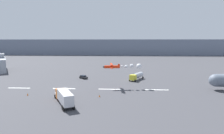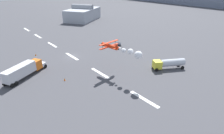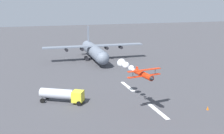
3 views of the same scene
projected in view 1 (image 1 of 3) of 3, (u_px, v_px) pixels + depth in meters
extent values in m
plane|color=#424247|center=(64.00, 89.00, 69.22)|extent=(440.00, 440.00, 0.00)
cube|color=white|center=(19.00, 88.00, 70.09)|extent=(8.00, 0.90, 0.01)
cube|color=white|center=(64.00, 89.00, 69.22)|extent=(8.00, 0.90, 0.01)
cube|color=white|center=(110.00, 89.00, 68.36)|extent=(8.00, 0.90, 0.01)
cube|color=white|center=(157.00, 90.00, 67.50)|extent=(8.00, 0.90, 0.01)
cube|color=slate|center=(105.00, 47.00, 230.79)|extent=(396.00, 16.00, 18.03)
sphere|color=slate|center=(215.00, 80.00, 66.79)|extent=(4.13, 4.13, 4.13)
cylinder|color=red|center=(112.00, 67.00, 70.30)|extent=(5.55, 1.67, 1.05)
cube|color=red|center=(111.00, 67.00, 70.31)|extent=(1.47, 6.92, 0.12)
cube|color=red|center=(111.00, 64.00, 70.16)|extent=(1.47, 6.92, 0.12)
cylinder|color=black|center=(112.00, 67.00, 67.85)|extent=(0.08, 0.08, 1.11)
cylinder|color=black|center=(111.00, 65.00, 72.61)|extent=(0.08, 0.08, 1.11)
cube|color=red|center=(119.00, 66.00, 70.39)|extent=(0.71, 0.18, 1.10)
cube|color=red|center=(119.00, 67.00, 70.44)|extent=(0.83, 2.06, 0.08)
cone|color=black|center=(103.00, 67.00, 70.11)|extent=(0.80, 0.97, 0.90)
sphere|color=white|center=(122.00, 66.00, 70.70)|extent=(0.70, 0.70, 0.70)
sphere|color=white|center=(126.00, 67.00, 70.41)|extent=(1.21, 1.21, 1.21)
sphere|color=white|center=(132.00, 66.00, 70.70)|extent=(1.47, 1.47, 1.47)
sphere|color=white|center=(139.00, 66.00, 70.61)|extent=(1.90, 1.90, 1.90)
cube|color=silver|center=(60.00, 94.00, 57.87)|extent=(2.96, 2.60, 1.10)
cube|color=orange|center=(61.00, 93.00, 55.98)|extent=(3.34, 3.30, 2.60)
cube|color=silver|center=(65.00, 97.00, 50.78)|extent=(6.54, 9.17, 2.80)
cylinder|color=black|center=(55.00, 96.00, 57.59)|extent=(0.83, 1.13, 1.10)
cylinder|color=black|center=(63.00, 107.00, 48.03)|extent=(0.83, 1.13, 1.10)
cylinder|color=black|center=(64.00, 109.00, 46.96)|extent=(0.83, 1.13, 1.10)
cylinder|color=black|center=(64.00, 95.00, 58.66)|extent=(0.83, 1.13, 1.10)
cylinder|color=black|center=(73.00, 106.00, 49.09)|extent=(0.83, 1.13, 1.10)
cylinder|color=black|center=(74.00, 108.00, 48.02)|extent=(0.83, 1.13, 1.10)
cube|color=yellow|center=(133.00, 77.00, 81.54)|extent=(3.17, 3.10, 2.20)
cylinder|color=#B7BCC6|center=(138.00, 75.00, 85.40)|extent=(5.34, 7.23, 2.10)
cylinder|color=black|center=(135.00, 81.00, 80.54)|extent=(0.77, 1.03, 1.00)
cylinder|color=black|center=(143.00, 78.00, 87.25)|extent=(0.77, 1.03, 1.00)
cylinder|color=black|center=(130.00, 80.00, 81.83)|extent=(0.77, 1.03, 1.00)
cylinder|color=black|center=(138.00, 77.00, 88.53)|extent=(0.77, 1.03, 1.00)
cube|color=#262628|center=(84.00, 77.00, 87.12)|extent=(4.18, 4.03, 0.65)
cube|color=#1E232D|center=(83.00, 76.00, 87.19)|extent=(2.90, 2.85, 0.55)
cylinder|color=black|center=(87.00, 78.00, 86.80)|extent=(0.62, 0.59, 0.64)
cylinder|color=black|center=(83.00, 77.00, 88.79)|extent=(0.62, 0.59, 0.64)
cylinder|color=black|center=(84.00, 79.00, 85.55)|extent=(0.62, 0.59, 0.64)
cylinder|color=black|center=(80.00, 78.00, 87.53)|extent=(0.62, 0.59, 0.64)
cone|color=orange|center=(28.00, 94.00, 60.46)|extent=(0.44, 0.44, 0.75)
cone|color=orange|center=(99.00, 96.00, 58.96)|extent=(0.44, 0.44, 0.75)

